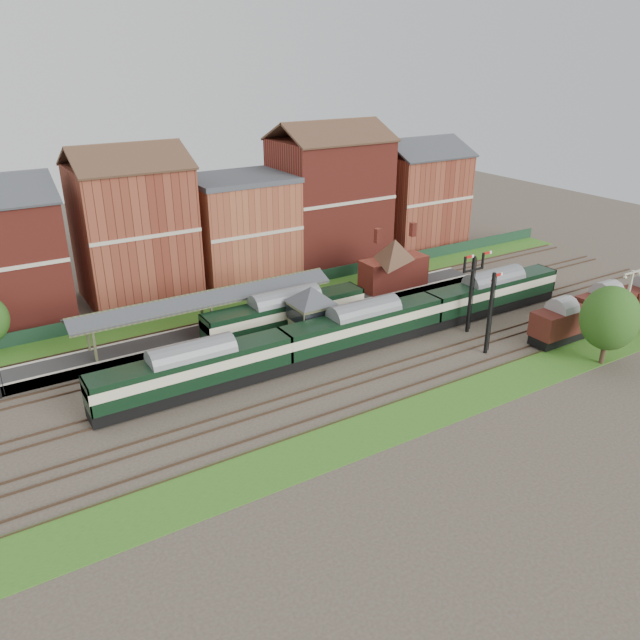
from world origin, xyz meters
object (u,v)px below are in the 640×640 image
dmu_train (364,326)px  goods_van_a (604,308)px  signal_box (311,314)px  platform_railcar (286,314)px  semaphore_bracket (471,289)px

dmu_train → goods_van_a: dmu_train is taller
signal_box → goods_van_a: signal_box is taller
dmu_train → goods_van_a: bearing=-20.9°
signal_box → dmu_train: (3.85, -3.25, -0.88)m
dmu_train → platform_railcar: 8.12m
semaphore_bracket → dmu_train: semaphore_bracket is taller
semaphore_bracket → goods_van_a: semaphore_bracket is taller
semaphore_bracket → goods_van_a: size_ratio=1.28×
platform_railcar → goods_van_a: size_ratio=2.69×
semaphore_bracket → platform_railcar: size_ratio=0.48×
semaphore_bracket → dmu_train: 11.70m
platform_railcar → goods_van_a: platform_railcar is taller
platform_railcar → goods_van_a: bearing=-28.6°
signal_box → semaphore_bracket: (15.04, -5.75, 1.44)m
semaphore_bracket → goods_van_a: 14.22m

